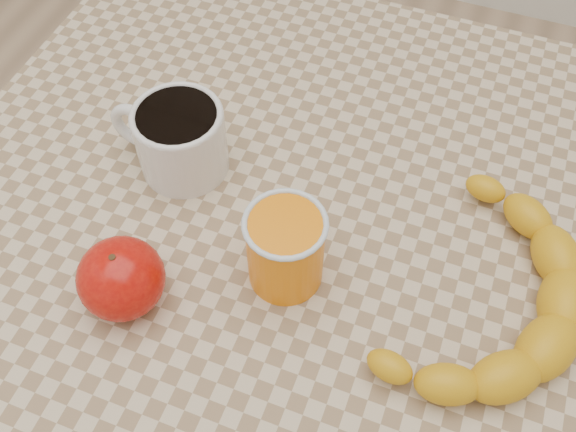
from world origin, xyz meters
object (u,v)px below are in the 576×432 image
(coffee_mug, at_px, (178,137))
(banana, at_px, (486,295))
(apple, at_px, (121,278))
(table, at_px, (288,269))
(orange_juice_glass, at_px, (285,248))

(coffee_mug, relative_size, banana, 0.38)
(coffee_mug, bearing_deg, apple, -81.82)
(apple, height_order, banana, apple)
(table, distance_m, banana, 0.23)
(table, height_order, coffee_mug, coffee_mug)
(coffee_mug, height_order, orange_juice_glass, orange_juice_glass)
(orange_juice_glass, distance_m, apple, 0.15)
(table, height_order, orange_juice_glass, orange_juice_glass)
(apple, bearing_deg, banana, 18.94)
(orange_juice_glass, relative_size, banana, 0.25)
(apple, bearing_deg, orange_juice_glass, 30.70)
(orange_juice_glass, bearing_deg, apple, -149.30)
(table, distance_m, coffee_mug, 0.19)
(table, bearing_deg, orange_juice_glass, -71.78)
(apple, xyz_separation_m, banana, (0.32, 0.11, -0.01))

